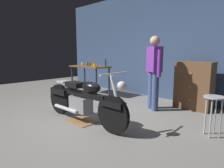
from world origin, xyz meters
name	(u,v)px	position (x,y,z in m)	size (l,w,h in m)	color
ground_plane	(88,122)	(0.00, 0.00, 0.00)	(12.00, 12.00, 0.00)	gray
back_wall	(164,44)	(0.00, 2.80, 1.55)	(8.00, 0.12, 3.10)	#384C70
workbench	(90,69)	(-1.89, 1.66, 0.79)	(1.30, 0.64, 0.90)	brown
motorcycle	(83,99)	(-0.07, -0.05, 0.45)	(2.19, 0.60, 1.00)	black
person_standing	(154,70)	(0.44, 1.58, 0.93)	(0.50, 0.39, 1.67)	#415285
shop_stool	(214,105)	(1.89, 0.97, 0.50)	(0.32, 0.32, 0.64)	#B2B2B7
wooden_dresser	(194,85)	(1.09, 2.30, 0.55)	(0.80, 0.47, 1.10)	brown
drip_tray	(82,121)	(-0.12, -0.04, 0.01)	(0.56, 0.40, 0.01)	olive
mug_brown_stoneware	(90,64)	(-2.06, 1.83, 0.95)	(0.10, 0.07, 0.09)	brown
mug_green_speckled	(87,64)	(-1.95, 1.62, 0.96)	(0.12, 0.09, 0.11)	#3D7F4C
mug_white_ceramic	(82,63)	(-2.42, 1.79, 0.95)	(0.11, 0.07, 0.10)	white
mug_yellow_tall	(95,65)	(-1.46, 1.50, 0.94)	(0.12, 0.09, 0.09)	yellow
mug_orange_travel	(93,65)	(-1.63, 1.57, 0.95)	(0.11, 0.08, 0.10)	orange
bottle	(105,63)	(-1.31, 1.77, 1.00)	(0.06, 0.06, 0.24)	#3F4C59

